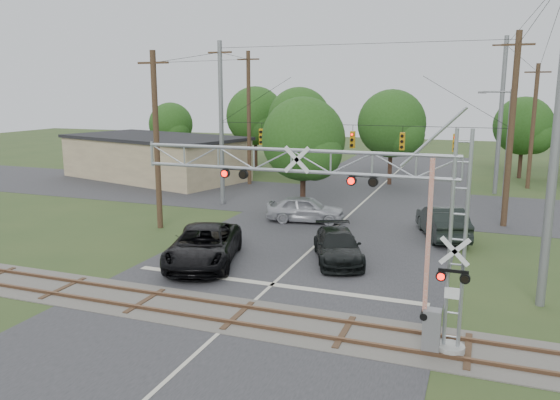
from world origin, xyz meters
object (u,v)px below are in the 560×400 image
(traffic_signal_span, at_px, (367,130))
(commercial_building, at_px, (155,157))
(car_dark, at_px, (338,246))
(crossing_gantry, at_px, (352,210))
(sedan_silver, at_px, (306,209))
(streetlight, at_px, (505,144))
(pickup_black, at_px, (204,245))

(traffic_signal_span, height_order, commercial_building, traffic_signal_span)
(car_dark, bearing_deg, commercial_building, 118.69)
(crossing_gantry, height_order, commercial_building, crossing_gantry)
(sedan_silver, relative_size, streetlight, 0.59)
(traffic_signal_span, relative_size, streetlight, 2.35)
(sedan_silver, bearing_deg, crossing_gantry, -166.66)
(car_dark, bearing_deg, sedan_silver, 97.30)
(pickup_black, bearing_deg, crossing_gantry, -50.09)
(pickup_black, relative_size, streetlight, 0.78)
(car_dark, relative_size, commercial_building, 0.27)
(traffic_signal_span, height_order, sedan_silver, traffic_signal_span)
(traffic_signal_span, xyz_separation_m, streetlight, (8.44, 4.54, -1.03))
(pickup_black, height_order, car_dark, pickup_black)
(commercial_building, bearing_deg, streetlight, 7.88)
(pickup_black, bearing_deg, traffic_signal_span, 51.63)
(crossing_gantry, bearing_deg, traffic_signal_span, 100.17)
(traffic_signal_span, xyz_separation_m, car_dark, (0.82, -10.27, -4.89))
(traffic_signal_span, height_order, pickup_black, traffic_signal_span)
(traffic_signal_span, bearing_deg, sedan_silver, -134.31)
(crossing_gantry, bearing_deg, streetlight, 77.34)
(commercial_building, bearing_deg, traffic_signal_span, -6.04)
(traffic_signal_span, relative_size, sedan_silver, 3.98)
(pickup_black, bearing_deg, car_dark, 7.12)
(pickup_black, bearing_deg, streetlight, 35.32)
(pickup_black, xyz_separation_m, car_dark, (5.89, 2.62, -0.15))
(traffic_signal_span, xyz_separation_m, commercial_building, (-21.63, 8.45, -3.63))
(pickup_black, height_order, sedan_silver, pickup_black)
(pickup_black, relative_size, car_dark, 1.25)
(traffic_signal_span, relative_size, pickup_black, 3.01)
(streetlight, bearing_deg, commercial_building, 172.60)
(pickup_black, distance_m, sedan_silver, 9.93)
(sedan_silver, bearing_deg, streetlight, -65.68)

